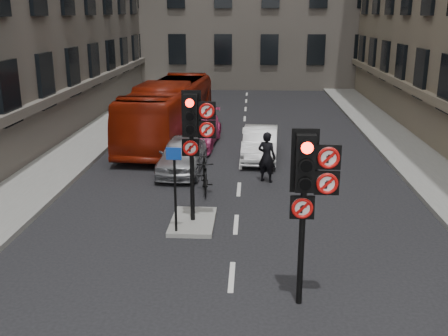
# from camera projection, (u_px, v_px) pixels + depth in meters

# --- Properties ---
(ground) EXTENTS (120.00, 120.00, 0.00)m
(ground) POSITION_uv_depth(u_px,v_px,m) (227.00, 329.00, 9.72)
(ground) COLOR black
(ground) RESTS_ON ground
(pavement_left) EXTENTS (3.00, 50.00, 0.16)m
(pavement_left) POSITION_uv_depth(u_px,v_px,m) (67.00, 153.00, 21.55)
(pavement_left) COLOR gray
(pavement_left) RESTS_ON ground
(pavement_right) EXTENTS (3.00, 50.00, 0.16)m
(pavement_right) POSITION_uv_depth(u_px,v_px,m) (422.00, 158.00, 20.81)
(pavement_right) COLOR gray
(pavement_right) RESTS_ON ground
(centre_island) EXTENTS (1.20, 2.00, 0.12)m
(centre_island) POSITION_uv_depth(u_px,v_px,m) (193.00, 222.00, 14.55)
(centre_island) COLOR gray
(centre_island) RESTS_ON ground
(signal_near) EXTENTS (0.91, 0.40, 3.58)m
(signal_near) POSITION_uv_depth(u_px,v_px,m) (309.00, 182.00, 9.86)
(signal_near) COLOR black
(signal_near) RESTS_ON ground
(signal_far) EXTENTS (0.91, 0.40, 3.58)m
(signal_far) POSITION_uv_depth(u_px,v_px,m) (194.00, 129.00, 13.78)
(signal_far) COLOR black
(signal_far) RESTS_ON centre_island
(car_silver) EXTENTS (1.66, 3.86, 1.30)m
(car_silver) POSITION_uv_depth(u_px,v_px,m) (182.00, 154.00, 19.14)
(car_silver) COLOR #A1A3A9
(car_silver) RESTS_ON ground
(car_white) EXTENTS (1.52, 3.86, 1.25)m
(car_white) POSITION_uv_depth(u_px,v_px,m) (260.00, 143.00, 20.87)
(car_white) COLOR silver
(car_white) RESTS_ON ground
(car_pink) EXTENTS (2.21, 4.81, 1.36)m
(car_pink) POSITION_uv_depth(u_px,v_px,m) (195.00, 130.00, 22.90)
(car_pink) COLOR #D03D79
(car_pink) RESTS_ON ground
(bus_red) EXTENTS (3.10, 9.91, 2.72)m
(bus_red) POSITION_uv_depth(u_px,v_px,m) (169.00, 111.00, 23.59)
(bus_red) COLOR maroon
(bus_red) RESTS_ON ground
(motorcycle) EXTENTS (0.77, 1.92, 1.12)m
(motorcycle) POSITION_uv_depth(u_px,v_px,m) (205.00, 175.00, 17.02)
(motorcycle) COLOR black
(motorcycle) RESTS_ON ground
(motorcyclist) EXTENTS (0.76, 0.64, 1.76)m
(motorcyclist) POSITION_uv_depth(u_px,v_px,m) (267.00, 157.00, 17.94)
(motorcyclist) COLOR black
(motorcyclist) RESTS_ON ground
(info_sign) EXTENTS (0.39, 0.12, 2.28)m
(info_sign) POSITION_uv_depth(u_px,v_px,m) (175.00, 178.00, 13.35)
(info_sign) COLOR black
(info_sign) RESTS_ON centre_island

